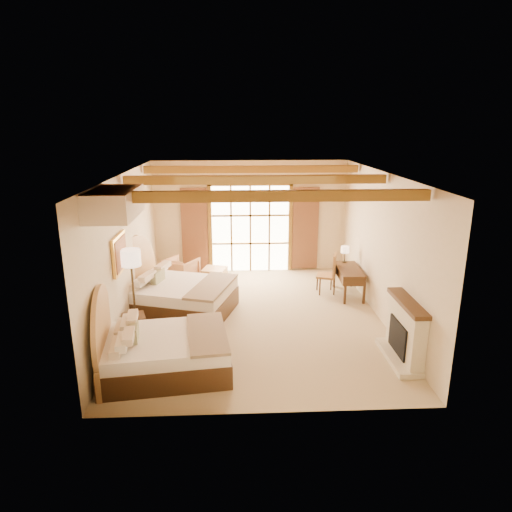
{
  "coord_description": "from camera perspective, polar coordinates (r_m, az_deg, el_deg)",
  "views": [
    {
      "loc": [
        -0.47,
        -9.41,
        4.19
      ],
      "look_at": [
        0.0,
        0.2,
        1.39
      ],
      "focal_mm": 32.0,
      "sensor_mm": 36.0,
      "label": 1
    }
  ],
  "objects": [
    {
      "name": "wall_right",
      "position": [
        10.28,
        15.53,
        1.05
      ],
      "size": [
        0.0,
        7.0,
        7.0
      ],
      "primitive_type": "plane",
      "rotation": [
        1.57,
        0.0,
        -1.57
      ],
      "color": "beige",
      "rests_on": "ground"
    },
    {
      "name": "wall_left",
      "position": [
        10.02,
        -15.87,
        0.64
      ],
      "size": [
        0.0,
        7.0,
        7.0
      ],
      "primitive_type": "plane",
      "rotation": [
        1.57,
        0.0,
        1.57
      ],
      "color": "beige",
      "rests_on": "ground"
    },
    {
      "name": "ottoman",
      "position": [
        12.42,
        -5.19,
        -2.48
      ],
      "size": [
        0.71,
        0.71,
        0.43
      ],
      "primitive_type": "cube",
      "rotation": [
        0.0,
        0.0,
        -0.24
      ],
      "color": "#B4854C",
      "rests_on": "floor"
    },
    {
      "name": "french_doors",
      "position": [
        13.19,
        -0.71,
        3.38
      ],
      "size": [
        3.95,
        0.08,
        2.6
      ],
      "color": "white",
      "rests_on": "ground"
    },
    {
      "name": "canopy_valance",
      "position": [
        7.76,
        -17.31,
        6.31
      ],
      "size": [
        0.7,
        1.4,
        0.45
      ],
      "primitive_type": "cube",
      "color": "beige",
      "rests_on": "ceiling"
    },
    {
      "name": "armchair",
      "position": [
        12.46,
        -9.35,
        -1.87
      ],
      "size": [
        1.06,
        1.07,
        0.72
      ],
      "primitive_type": "imported",
      "rotation": [
        0.0,
        0.0,
        -3.66
      ],
      "color": "#B97B4D",
      "rests_on": "floor"
    },
    {
      "name": "bed_near",
      "position": [
        8.26,
        -12.38,
        -11.26
      ],
      "size": [
        2.36,
        1.89,
        1.43
      ],
      "rotation": [
        0.0,
        0.0,
        0.13
      ],
      "color": "#442A17",
      "rests_on": "floor"
    },
    {
      "name": "desk_lamp",
      "position": [
        12.04,
        11.07,
        0.71
      ],
      "size": [
        0.21,
        0.21,
        0.43
      ],
      "color": "#362C1A",
      "rests_on": "desk"
    },
    {
      "name": "desk",
      "position": [
        11.74,
        11.5,
        -3.05
      ],
      "size": [
        0.61,
        1.32,
        0.7
      ],
      "rotation": [
        0.0,
        0.0,
        -0.04
      ],
      "color": "#442A17",
      "rests_on": "floor"
    },
    {
      "name": "painting",
      "position": [
        9.27,
        -16.66,
        0.29
      ],
      "size": [
        0.06,
        0.95,
        0.75
      ],
      "color": "#F2BA48",
      "rests_on": "wall_left"
    },
    {
      "name": "ceiling",
      "position": [
        9.47,
        0.03,
        10.25
      ],
      "size": [
        7.0,
        7.0,
        0.0
      ],
      "primitive_type": "plane",
      "rotation": [
        3.14,
        0.0,
        0.0
      ],
      "color": "#AD693A",
      "rests_on": "ground"
    },
    {
      "name": "wall_back",
      "position": [
        13.18,
        -0.73,
        4.92
      ],
      "size": [
        5.5,
        0.0,
        5.5
      ],
      "primitive_type": "plane",
      "rotation": [
        1.57,
        0.0,
        0.0
      ],
      "color": "beige",
      "rests_on": "ground"
    },
    {
      "name": "floor_lamp",
      "position": [
        9.28,
        -15.35,
        -0.87
      ],
      "size": [
        0.39,
        0.39,
        1.83
      ],
      "color": "#362C1A",
      "rests_on": "floor"
    },
    {
      "name": "floor",
      "position": [
        10.31,
        0.03,
        -7.72
      ],
      "size": [
        7.0,
        7.0,
        0.0
      ],
      "primitive_type": "plane",
      "color": "tan",
      "rests_on": "ground"
    },
    {
      "name": "fireplace",
      "position": [
        8.82,
        18.04,
        -9.26
      ],
      "size": [
        0.46,
        1.4,
        1.16
      ],
      "color": "beige",
      "rests_on": "ground"
    },
    {
      "name": "ceiling_beams",
      "position": [
        9.49,
        0.03,
        9.53
      ],
      "size": [
        5.39,
        4.6,
        0.18
      ],
      "primitive_type": null,
      "color": "brown",
      "rests_on": "ceiling"
    },
    {
      "name": "desk_chair",
      "position": [
        11.81,
        8.84,
        -3.07
      ],
      "size": [
        0.58,
        0.57,
        1.04
      ],
      "rotation": [
        0.0,
        0.0,
        -0.3
      ],
      "color": "olive",
      "rests_on": "floor"
    },
    {
      "name": "bed_far",
      "position": [
        10.61,
        -10.38,
        -4.64
      ],
      "size": [
        2.78,
        2.33,
        1.51
      ],
      "rotation": [
        0.0,
        0.0,
        -0.3
      ],
      "color": "#442A17",
      "rests_on": "floor"
    },
    {
      "name": "nightstand",
      "position": [
        9.52,
        -14.98,
        -8.68
      ],
      "size": [
        0.55,
        0.55,
        0.53
      ],
      "primitive_type": "cube",
      "rotation": [
        0.0,
        0.0,
        0.3
      ],
      "color": "#442A17",
      "rests_on": "floor"
    }
  ]
}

